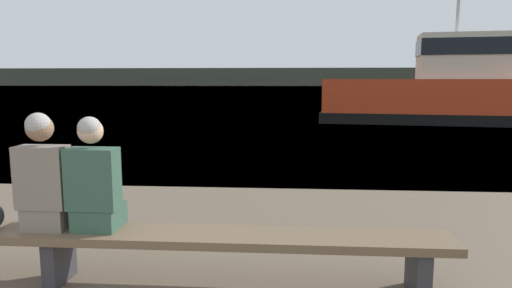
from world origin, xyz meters
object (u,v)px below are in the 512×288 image
at_px(person_right, 94,182).
at_px(tugboat_red, 452,95).
at_px(bench_main, 58,239).
at_px(person_left, 44,178).

xyz_separation_m(person_right, tugboat_red, (8.46, 16.01, 0.24)).
xyz_separation_m(bench_main, tugboat_red, (8.81, 16.02, 0.76)).
relative_size(bench_main, tugboat_red, 0.62).
bearing_deg(tugboat_red, person_right, 160.97).
bearing_deg(person_left, bench_main, -3.60).
xyz_separation_m(person_left, person_right, (0.44, 0.00, -0.03)).
bearing_deg(bench_main, tugboat_red, 61.20).
xyz_separation_m(person_left, tugboat_red, (8.90, 16.01, 0.22)).
relative_size(person_left, tugboat_red, 0.09).
distance_m(bench_main, person_left, 0.55).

